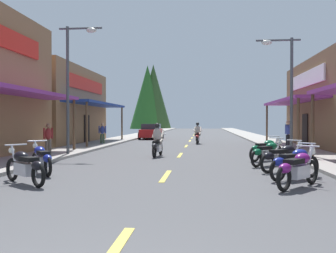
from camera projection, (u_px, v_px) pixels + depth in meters
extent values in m
cube|color=#4C4C4F|center=(191.00, 139.00, 33.94)|extent=(9.75, 93.20, 0.10)
cube|color=#9E9991|center=(126.00, 138.00, 34.54)|extent=(2.59, 93.20, 0.12)
cube|color=#9E9991|center=(259.00, 139.00, 33.35)|extent=(2.59, 93.20, 0.12)
cube|color=#E0C64C|center=(166.00, 176.00, 11.07)|extent=(0.16, 2.40, 0.01)
cube|color=#E0C64C|center=(180.00, 155.00, 17.81)|extent=(0.16, 2.40, 0.01)
cube|color=#E0C64C|center=(186.00, 146.00, 24.20)|extent=(0.16, 2.40, 0.01)
cube|color=#E0C64C|center=(190.00, 141.00, 30.62)|extent=(0.16, 2.40, 0.01)
cube|color=#E0C64C|center=(192.00, 138.00, 35.81)|extent=(0.16, 2.40, 0.01)
cube|color=#E0C64C|center=(194.00, 135.00, 42.77)|extent=(0.16, 2.40, 0.01)
cube|color=#E0C64C|center=(195.00, 133.00, 48.63)|extent=(0.16, 2.40, 0.01)
cube|color=#E0C64C|center=(196.00, 132.00, 54.99)|extent=(0.16, 2.40, 0.01)
cube|color=#E0C64C|center=(197.00, 131.00, 61.32)|extent=(0.16, 2.40, 0.01)
cube|color=#E0C64C|center=(197.00, 130.00, 66.49)|extent=(0.16, 2.40, 0.01)
cube|color=#E0C64C|center=(198.00, 129.00, 71.94)|extent=(0.16, 2.40, 0.01)
cube|color=#8C338C|center=(8.00, 90.00, 14.52)|extent=(1.80, 11.33, 0.16)
cylinder|color=brown|center=(74.00, 126.00, 19.91)|extent=(0.14, 0.14, 2.82)
cube|color=olive|center=(40.00, 106.00, 27.31)|extent=(7.09, 11.06, 5.54)
cube|color=navy|center=(98.00, 104.00, 26.88)|extent=(1.80, 9.95, 0.16)
cylinder|color=brown|center=(87.00, 125.00, 22.08)|extent=(0.14, 0.14, 2.82)
cylinder|color=brown|center=(122.00, 124.00, 31.58)|extent=(0.14, 0.14, 2.82)
cube|color=red|center=(87.00, 85.00, 26.94)|extent=(0.10, 7.74, 0.90)
cube|color=black|center=(87.00, 129.00, 26.99)|extent=(0.08, 1.10, 2.10)
cylinder|color=brown|center=(313.00, 127.00, 15.97)|extent=(0.14, 0.14, 2.82)
cube|color=#8C338C|center=(291.00, 101.00, 22.85)|extent=(1.80, 9.54, 0.16)
cylinder|color=brown|center=(298.00, 126.00, 18.40)|extent=(0.14, 0.14, 2.82)
cylinder|color=brown|center=(267.00, 124.00, 27.49)|extent=(0.14, 0.14, 2.82)
cube|color=white|center=(305.00, 79.00, 22.75)|extent=(0.10, 7.42, 0.90)
cube|color=black|center=(305.00, 131.00, 22.80)|extent=(0.08, 1.10, 2.10)
cylinder|color=#474C51|center=(68.00, 91.00, 17.37)|extent=(0.14, 0.14, 6.13)
cylinder|color=#474C51|center=(80.00, 28.00, 17.26)|extent=(2.07, 0.10, 0.10)
ellipsoid|color=silver|center=(91.00, 30.00, 17.21)|extent=(0.50, 0.30, 0.24)
cylinder|color=#474C51|center=(292.00, 97.00, 17.33)|extent=(0.14, 0.14, 5.59)
cylinder|color=#474C51|center=(278.00, 40.00, 17.35)|extent=(2.07, 0.10, 0.10)
ellipsoid|color=silver|center=(267.00, 42.00, 17.40)|extent=(0.50, 0.30, 0.24)
torus|color=black|center=(312.00, 172.00, 9.67)|extent=(0.49, 0.56, 0.64)
torus|color=black|center=(284.00, 178.00, 8.62)|extent=(0.49, 0.56, 0.64)
cube|color=silver|center=(299.00, 172.00, 9.15)|extent=(0.66, 0.72, 0.32)
ellipsoid|color=#721972|center=(302.00, 158.00, 9.28)|extent=(0.60, 0.63, 0.28)
cube|color=black|center=(294.00, 161.00, 8.97)|extent=(0.60, 0.64, 0.12)
ellipsoid|color=#721972|center=(285.00, 168.00, 8.65)|extent=(0.47, 0.49, 0.24)
cylinder|color=silver|center=(310.00, 160.00, 9.58)|extent=(0.28, 0.32, 0.71)
cylinder|color=silver|center=(308.00, 146.00, 9.49)|extent=(0.49, 0.42, 0.04)
sphere|color=white|center=(312.00, 152.00, 9.69)|extent=(0.16, 0.16, 0.16)
torus|color=black|center=(312.00, 167.00, 10.83)|extent=(0.56, 0.48, 0.64)
torus|color=black|center=(278.00, 170.00, 10.00)|extent=(0.56, 0.48, 0.64)
cube|color=silver|center=(295.00, 166.00, 10.41)|extent=(0.72, 0.66, 0.32)
ellipsoid|color=navy|center=(300.00, 154.00, 10.52)|extent=(0.64, 0.60, 0.28)
cube|color=black|center=(290.00, 156.00, 10.27)|extent=(0.64, 0.60, 0.12)
ellipsoid|color=navy|center=(279.00, 162.00, 10.02)|extent=(0.49, 0.46, 0.24)
cylinder|color=silver|center=(309.00, 156.00, 10.75)|extent=(0.33, 0.28, 0.71)
cylinder|color=silver|center=(306.00, 143.00, 10.68)|extent=(0.41, 0.49, 0.04)
sphere|color=white|center=(312.00, 149.00, 10.84)|extent=(0.16, 0.16, 0.16)
torus|color=black|center=(299.00, 161.00, 12.41)|extent=(0.57, 0.46, 0.64)
torus|color=black|center=(268.00, 163.00, 11.63)|extent=(0.57, 0.46, 0.64)
cube|color=silver|center=(284.00, 160.00, 12.02)|extent=(0.73, 0.64, 0.32)
ellipsoid|color=black|center=(288.00, 150.00, 12.12)|extent=(0.64, 0.59, 0.28)
cube|color=black|center=(279.00, 151.00, 11.89)|extent=(0.65, 0.58, 0.12)
ellipsoid|color=black|center=(269.00, 156.00, 11.66)|extent=(0.50, 0.46, 0.24)
cylinder|color=silver|center=(297.00, 151.00, 12.34)|extent=(0.33, 0.27, 0.71)
cylinder|color=silver|center=(294.00, 140.00, 12.27)|extent=(0.39, 0.50, 0.04)
sphere|color=white|center=(300.00, 145.00, 12.42)|extent=(0.16, 0.16, 0.16)
torus|color=black|center=(280.00, 156.00, 14.10)|extent=(0.51, 0.53, 0.64)
torus|color=black|center=(256.00, 159.00, 13.12)|extent=(0.51, 0.53, 0.64)
cube|color=silver|center=(269.00, 155.00, 13.61)|extent=(0.69, 0.70, 0.32)
ellipsoid|color=#0C5933|center=(272.00, 146.00, 13.73)|extent=(0.62, 0.63, 0.28)
cube|color=black|center=(265.00, 148.00, 13.44)|extent=(0.62, 0.63, 0.12)
ellipsoid|color=#0C5933|center=(257.00, 152.00, 13.15)|extent=(0.48, 0.48, 0.24)
cylinder|color=silver|center=(278.00, 148.00, 14.01)|extent=(0.30, 0.31, 0.71)
cylinder|color=silver|center=(276.00, 138.00, 13.93)|extent=(0.46, 0.44, 0.04)
sphere|color=white|center=(280.00, 142.00, 14.11)|extent=(0.16, 0.16, 0.16)
torus|color=black|center=(277.00, 152.00, 15.80)|extent=(0.53, 0.51, 0.64)
torus|color=black|center=(255.00, 154.00, 14.88)|extent=(0.53, 0.51, 0.64)
cube|color=silver|center=(266.00, 151.00, 15.34)|extent=(0.70, 0.68, 0.32)
ellipsoid|color=#0C5933|center=(269.00, 143.00, 15.46)|extent=(0.63, 0.62, 0.28)
cube|color=black|center=(263.00, 145.00, 15.18)|extent=(0.63, 0.61, 0.12)
ellipsoid|color=#0C5933|center=(256.00, 148.00, 14.91)|extent=(0.48, 0.48, 0.24)
cylinder|color=silver|center=(275.00, 145.00, 15.72)|extent=(0.31, 0.30, 0.71)
cylinder|color=silver|center=(274.00, 136.00, 15.64)|extent=(0.44, 0.46, 0.04)
sphere|color=white|center=(278.00, 140.00, 15.81)|extent=(0.16, 0.16, 0.16)
torus|color=black|center=(12.00, 170.00, 10.16)|extent=(0.57, 0.47, 0.64)
torus|color=black|center=(38.00, 175.00, 9.13)|extent=(0.57, 0.47, 0.64)
cube|color=silver|center=(24.00, 169.00, 9.64)|extent=(0.72, 0.65, 0.32)
ellipsoid|color=black|center=(21.00, 156.00, 9.78)|extent=(0.64, 0.60, 0.28)
cube|color=black|center=(29.00, 159.00, 9.47)|extent=(0.65, 0.59, 0.12)
ellipsoid|color=black|center=(37.00, 166.00, 9.16)|extent=(0.49, 0.46, 0.24)
cylinder|color=silver|center=(14.00, 158.00, 10.07)|extent=(0.33, 0.28, 0.71)
cylinder|color=silver|center=(16.00, 145.00, 9.98)|extent=(0.40, 0.50, 0.04)
sphere|color=white|center=(12.00, 150.00, 10.17)|extent=(0.16, 0.16, 0.16)
torus|color=black|center=(35.00, 162.00, 12.14)|extent=(0.48, 0.56, 0.64)
torus|color=black|center=(48.00, 166.00, 10.89)|extent=(0.48, 0.56, 0.64)
cube|color=silver|center=(41.00, 161.00, 11.51)|extent=(0.66, 0.72, 0.32)
ellipsoid|color=navy|center=(40.00, 151.00, 11.67)|extent=(0.60, 0.64, 0.28)
cube|color=black|center=(43.00, 153.00, 11.30)|extent=(0.59, 0.64, 0.12)
ellipsoid|color=navy|center=(47.00, 158.00, 10.92)|extent=(0.46, 0.49, 0.24)
cylinder|color=silver|center=(36.00, 152.00, 12.03)|extent=(0.28, 0.33, 0.71)
cylinder|color=silver|center=(37.00, 141.00, 11.92)|extent=(0.49, 0.41, 0.04)
sphere|color=white|center=(35.00, 146.00, 12.16)|extent=(0.16, 0.16, 0.16)
torus|color=black|center=(161.00, 148.00, 17.94)|extent=(0.15, 0.65, 0.64)
torus|color=black|center=(154.00, 151.00, 16.46)|extent=(0.15, 0.65, 0.64)
cube|color=silver|center=(158.00, 148.00, 17.20)|extent=(0.33, 0.72, 0.32)
ellipsoid|color=black|center=(158.00, 141.00, 17.39)|extent=(0.36, 0.58, 0.28)
cube|color=black|center=(157.00, 142.00, 16.95)|extent=(0.32, 0.62, 0.12)
ellipsoid|color=black|center=(155.00, 146.00, 16.50)|extent=(0.27, 0.46, 0.24)
cylinder|color=silver|center=(160.00, 142.00, 17.80)|extent=(0.09, 0.37, 0.71)
cylinder|color=silver|center=(160.00, 134.00, 17.68)|extent=(0.60, 0.08, 0.04)
sphere|color=white|center=(161.00, 138.00, 17.96)|extent=(0.16, 0.16, 0.16)
ellipsoid|color=#B2A599|center=(157.00, 134.00, 17.04)|extent=(0.41, 0.41, 0.64)
sphere|color=black|center=(157.00, 126.00, 17.08)|extent=(0.24, 0.24, 0.24)
cylinder|color=#B2A599|center=(154.00, 142.00, 17.24)|extent=(0.17, 0.43, 0.24)
cylinder|color=#B2A599|center=(154.00, 134.00, 17.37)|extent=(0.14, 0.51, 0.40)
cylinder|color=#B2A599|center=(161.00, 142.00, 17.19)|extent=(0.17, 0.43, 0.24)
cylinder|color=#B2A599|center=(163.00, 134.00, 17.30)|extent=(0.14, 0.51, 0.40)
torus|color=black|center=(198.00, 139.00, 27.46)|extent=(0.13, 0.64, 0.64)
torus|color=black|center=(197.00, 140.00, 25.97)|extent=(0.13, 0.64, 0.64)
cube|color=silver|center=(198.00, 138.00, 26.71)|extent=(0.31, 0.71, 0.32)
ellipsoid|color=#A51414|center=(198.00, 134.00, 26.91)|extent=(0.34, 0.57, 0.28)
cube|color=black|center=(197.00, 135.00, 26.46)|extent=(0.30, 0.61, 0.12)
ellipsoid|color=#A51414|center=(197.00, 137.00, 26.02)|extent=(0.26, 0.45, 0.24)
cylinder|color=silver|center=(198.00, 135.00, 27.32)|extent=(0.08, 0.37, 0.71)
cylinder|color=silver|center=(198.00, 130.00, 27.20)|extent=(0.60, 0.06, 0.04)
sphere|color=white|center=(198.00, 132.00, 27.48)|extent=(0.16, 0.16, 0.16)
ellipsoid|color=#B2A599|center=(198.00, 129.00, 26.55)|extent=(0.40, 0.40, 0.64)
sphere|color=black|center=(198.00, 124.00, 26.60)|extent=(0.24, 0.24, 0.24)
cylinder|color=#B2A599|center=(195.00, 134.00, 26.75)|extent=(0.16, 0.43, 0.24)
cylinder|color=#B2A599|center=(195.00, 129.00, 26.88)|extent=(0.12, 0.51, 0.40)
cylinder|color=#B2A599|center=(200.00, 134.00, 26.71)|extent=(0.16, 0.43, 0.24)
cylinder|color=#B2A599|center=(201.00, 129.00, 26.82)|extent=(0.12, 0.51, 0.40)
cylinder|color=#3F593F|center=(104.00, 140.00, 25.28)|extent=(0.14, 0.14, 0.77)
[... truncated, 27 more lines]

